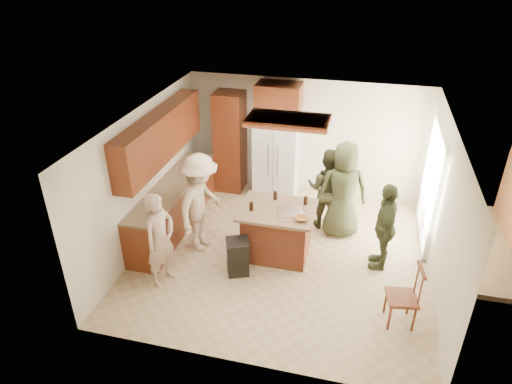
% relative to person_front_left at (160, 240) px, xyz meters
% --- Properties ---
extents(person_front_left, '(0.59, 0.69, 1.62)m').
position_rel_person_front_left_xyz_m(person_front_left, '(0.00, 0.00, 0.00)').
color(person_front_left, tan).
rests_on(person_front_left, ground).
extents(person_behind_left, '(0.86, 0.61, 1.62)m').
position_rel_person_front_left_xyz_m(person_behind_left, '(2.36, 2.31, 0.00)').
color(person_behind_left, '#35361F').
rests_on(person_behind_left, ground).
extents(person_behind_right, '(1.01, 0.77, 1.84)m').
position_rel_person_front_left_xyz_m(person_behind_right, '(2.66, 2.13, 0.11)').
color(person_behind_right, '#394226').
rests_on(person_behind_right, ground).
extents(person_side_right, '(0.47, 0.92, 1.57)m').
position_rel_person_front_left_xyz_m(person_side_right, '(3.42, 1.29, -0.02)').
color(person_side_right, '#3B4327').
rests_on(person_side_right, ground).
extents(person_counter, '(0.71, 1.25, 1.83)m').
position_rel_person_front_left_xyz_m(person_counter, '(0.29, 1.06, 0.11)').
color(person_counter, tan).
rests_on(person_counter, ground).
extents(left_cabinetry, '(0.64, 3.00, 2.30)m').
position_rel_person_front_left_xyz_m(left_cabinetry, '(-0.52, 1.59, 0.15)').
color(left_cabinetry, maroon).
rests_on(left_cabinetry, ground).
extents(back_wall_units, '(1.80, 0.60, 2.45)m').
position_rel_person_front_left_xyz_m(back_wall_units, '(0.39, 3.39, 0.57)').
color(back_wall_units, maroon).
rests_on(back_wall_units, ground).
extents(refrigerator, '(0.90, 0.76, 1.80)m').
position_rel_person_front_left_xyz_m(refrigerator, '(1.18, 3.31, 0.09)').
color(refrigerator, white).
rests_on(refrigerator, ground).
extents(kitchen_island, '(1.28, 1.03, 0.93)m').
position_rel_person_front_left_xyz_m(kitchen_island, '(1.63, 1.18, -0.33)').
color(kitchen_island, '#A24729').
rests_on(kitchen_island, ground).
extents(island_items, '(1.03, 0.72, 0.15)m').
position_rel_person_front_left_xyz_m(island_items, '(1.87, 1.12, 0.16)').
color(island_items, silver).
rests_on(island_items, kitchen_island).
extents(trash_bin, '(0.47, 0.47, 0.63)m').
position_rel_person_front_left_xyz_m(trash_bin, '(1.11, 0.51, -0.49)').
color(trash_bin, black).
rests_on(trash_bin, ground).
extents(spindle_chair, '(0.48, 0.48, 0.99)m').
position_rel_person_front_left_xyz_m(spindle_chair, '(3.72, -0.02, -0.35)').
color(spindle_chair, maroon).
rests_on(spindle_chair, ground).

